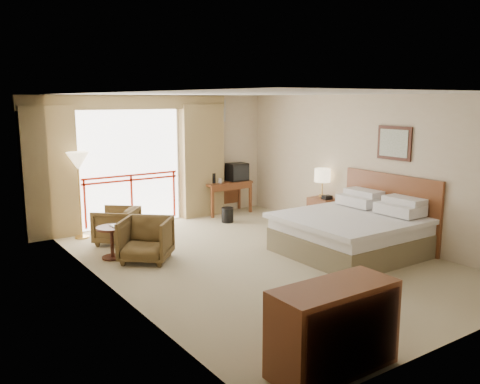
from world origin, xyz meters
TOP-DOWN VIEW (x-y plane):
  - floor at (0.00, 0.00)m, footprint 7.00×7.00m
  - ceiling at (0.00, 0.00)m, footprint 7.00×7.00m
  - wall_back at (0.00, 3.50)m, footprint 5.00×0.00m
  - wall_front at (0.00, -3.50)m, footprint 5.00×0.00m
  - wall_left at (-2.50, 0.00)m, footprint 0.00×7.00m
  - wall_right at (2.50, 0.00)m, footprint 0.00×7.00m
  - balcony_door at (-0.80, 3.48)m, footprint 2.40×0.00m
  - balcony_railing at (-0.80, 3.46)m, footprint 2.09×0.03m
  - curtain_left at (-2.45, 3.35)m, footprint 1.00×0.26m
  - curtain_right at (0.85, 3.35)m, footprint 1.00×0.26m
  - valance at (-0.80, 3.38)m, footprint 4.40×0.22m
  - hvac_vent at (1.30, 3.47)m, footprint 0.50×0.04m
  - bed at (1.50, -0.60)m, footprint 2.13×2.06m
  - headboard at (2.46, -0.60)m, footprint 0.06×2.10m
  - framed_art at (2.47, -0.60)m, footprint 0.04×0.72m
  - nightstand at (2.31, 0.96)m, footprint 0.49×0.56m
  - table_lamp at (2.31, 1.01)m, footprint 0.33×0.33m
  - phone at (2.26, 0.81)m, footprint 0.19×0.15m
  - desk at (1.43, 3.30)m, footprint 1.13×0.55m
  - tv at (1.73, 3.25)m, footprint 0.46×0.36m
  - coffee_maker at (1.08, 3.25)m, footprint 0.12×0.12m
  - cup at (1.23, 3.20)m, footprint 0.08×0.08m
  - wastebasket at (0.96, 2.48)m, footprint 0.32×0.32m
  - armchair_far at (-1.59, 2.29)m, footprint 1.02×1.02m
  - armchair_near at (-1.58, 1.01)m, footprint 1.10×1.10m
  - side_table at (-1.99, 1.46)m, footprint 0.49×0.49m
  - book at (-1.99, 1.46)m, footprint 0.16×0.21m
  - floor_lamp at (-2.01, 3.02)m, footprint 0.42×0.42m
  - dresser at (-1.50, -3.18)m, footprint 1.30×0.55m

SIDE VIEW (x-z plane):
  - floor at x=0.00m, z-range 0.00..0.00m
  - armchair_far at x=-1.59m, z-range -0.33..0.33m
  - armchair_near at x=-1.58m, z-range -0.36..0.36m
  - wastebasket at x=0.96m, z-range 0.00..0.32m
  - nightstand at x=2.31m, z-range 0.00..0.63m
  - side_table at x=-1.99m, z-range 0.10..0.64m
  - bed at x=1.50m, z-range -0.11..0.86m
  - dresser at x=-1.50m, z-range 0.00..0.87m
  - book at x=-1.99m, z-range 0.53..0.55m
  - desk at x=1.43m, z-range 0.20..0.94m
  - headboard at x=2.46m, z-range 0.00..1.30m
  - phone at x=2.26m, z-range 0.63..0.71m
  - cup at x=1.23m, z-range 0.73..0.84m
  - balcony_railing at x=-0.80m, z-range 0.30..1.32m
  - coffee_maker at x=1.08m, z-range 0.73..0.97m
  - tv at x=1.73m, z-range 0.73..1.15m
  - table_lamp at x=2.31m, z-range 0.79..1.37m
  - balcony_door at x=-0.80m, z-range 0.00..2.40m
  - curtain_left at x=-2.45m, z-range 0.00..2.50m
  - curtain_right at x=0.85m, z-range 0.00..2.50m
  - wall_left at x=-2.50m, z-range -2.15..4.85m
  - wall_right at x=2.50m, z-range -2.15..4.85m
  - wall_back at x=0.00m, z-range -1.15..3.85m
  - wall_front at x=0.00m, z-range -1.15..3.85m
  - floor_lamp at x=-2.01m, z-range 0.59..2.24m
  - framed_art at x=2.47m, z-range 1.55..2.15m
  - hvac_vent at x=1.30m, z-range 2.10..2.60m
  - valance at x=-0.80m, z-range 2.41..2.69m
  - ceiling at x=0.00m, z-range 2.70..2.70m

